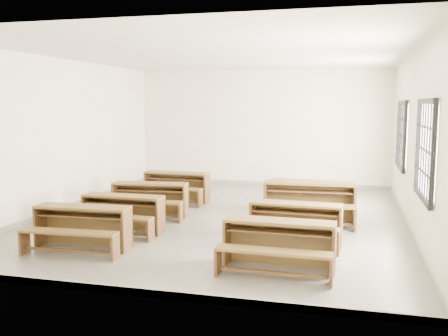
% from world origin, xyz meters
% --- Properties ---
extents(room, '(8.50, 8.50, 3.20)m').
position_xyz_m(room, '(0.09, 0.00, 2.14)').
color(room, slate).
rests_on(room, ground).
extents(desk_set_0, '(1.54, 0.86, 0.68)m').
position_xyz_m(desk_set_0, '(-1.61, -2.66, 0.39)').
color(desk_set_0, brown).
rests_on(desk_set_0, ground).
extents(desk_set_1, '(1.47, 0.78, 0.66)m').
position_xyz_m(desk_set_1, '(-1.46, -1.55, 0.38)').
color(desk_set_1, brown).
rests_on(desk_set_1, ground).
extents(desk_set_2, '(1.59, 0.95, 0.68)m').
position_xyz_m(desk_set_2, '(-1.49, -0.25, 0.40)').
color(desk_set_2, brown).
rests_on(desk_set_2, ground).
extents(desk_set_3, '(1.55, 0.85, 0.68)m').
position_xyz_m(desk_set_3, '(-1.49, 1.34, 0.40)').
color(desk_set_3, brown).
rests_on(desk_set_3, ground).
extents(desk_set_4, '(1.53, 0.82, 0.68)m').
position_xyz_m(desk_set_4, '(1.51, -2.89, 0.40)').
color(desk_set_4, brown).
rests_on(desk_set_4, ground).
extents(desk_set_5, '(1.51, 0.84, 0.66)m').
position_xyz_m(desk_set_5, '(1.58, -1.54, 0.39)').
color(desk_set_5, brown).
rests_on(desk_set_5, ground).
extents(desk_set_6, '(1.75, 0.94, 0.78)m').
position_xyz_m(desk_set_6, '(1.68, 0.01, 0.45)').
color(desk_set_6, brown).
rests_on(desk_set_6, ground).
extents(desk_set_7, '(1.45, 0.82, 0.63)m').
position_xyz_m(desk_set_7, '(1.47, 1.17, 0.37)').
color(desk_set_7, brown).
rests_on(desk_set_7, ground).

